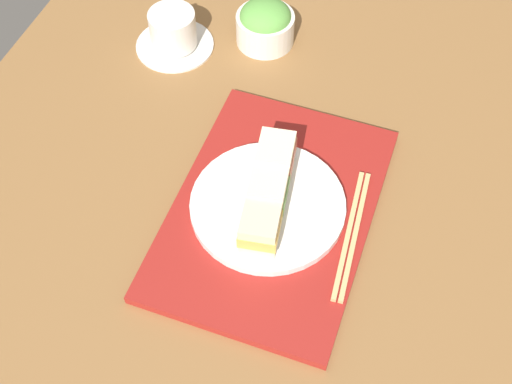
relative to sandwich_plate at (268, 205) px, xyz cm
name	(u,v)px	position (x,y,z in cm)	size (l,w,h in cm)	color
ground_plane	(251,191)	(4.12, 4.04, -3.67)	(140.00, 100.00, 3.00)	brown
serving_tray	(273,211)	(0.16, -0.72, -1.41)	(40.38, 27.99, 1.52)	maroon
sandwich_plate	(268,205)	(0.00, 0.00, 0.00)	(22.47, 22.47, 1.30)	silver
sandwich_near	(260,226)	(-5.73, -0.88, 3.29)	(7.24, 6.26, 5.28)	beige
sandwich_middle	(268,191)	(0.00, 0.00, 3.46)	(7.23, 6.33, 5.62)	beige
sandwich_far	(275,159)	(5.73, 0.88, 3.64)	(7.51, 6.29, 5.97)	beige
salad_bowl	(265,24)	(34.80, 12.52, 1.63)	(10.18, 10.18, 7.86)	silver
chopsticks_pair	(352,234)	(-0.40, -12.62, -0.30)	(21.70, 3.38, 0.70)	tan
coffee_cup	(173,32)	(28.21, 27.05, 0.98)	(13.71, 13.71, 7.11)	silver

